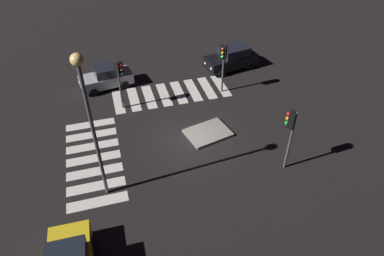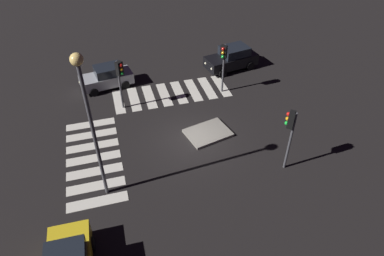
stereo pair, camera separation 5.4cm
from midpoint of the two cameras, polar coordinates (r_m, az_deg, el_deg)
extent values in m
plane|color=black|center=(22.13, 0.07, -2.02)|extent=(80.00, 80.00, 0.00)
cube|color=gray|center=(22.58, 2.72, -0.81)|extent=(3.16, 2.65, 0.18)
cylinder|color=black|center=(17.67, -22.09, -18.56)|extent=(0.26, 0.68, 0.68)
cylinder|color=black|center=(17.36, -16.12, -17.93)|extent=(0.26, 0.68, 0.68)
sphere|color=#F2EABF|center=(17.72, -21.01, -15.72)|extent=(0.23, 0.23, 0.23)
sphere|color=#F2EABF|center=(17.55, -17.73, -15.35)|extent=(0.23, 0.23, 0.23)
cube|color=black|center=(29.72, 6.52, 11.02)|extent=(4.62, 2.64, 0.89)
cube|color=black|center=(29.50, 7.08, 12.51)|extent=(2.50, 2.08, 0.72)
cylinder|color=black|center=(28.59, 5.11, 9.02)|extent=(0.74, 0.38, 0.70)
cylinder|color=black|center=(29.97, 3.31, 10.59)|extent=(0.74, 0.38, 0.70)
cylinder|color=black|center=(29.95, 9.63, 10.07)|extent=(0.74, 0.38, 0.70)
cylinder|color=black|center=(31.26, 7.72, 11.55)|extent=(0.74, 0.38, 0.70)
sphere|color=#F2EABF|center=(28.34, 3.36, 9.75)|extent=(0.23, 0.23, 0.23)
sphere|color=#F2EABF|center=(29.13, 2.36, 10.64)|extent=(0.23, 0.23, 0.23)
cube|color=#9EA0A5|center=(27.78, -13.88, 7.82)|extent=(4.17, 2.33, 0.81)
cube|color=black|center=(27.46, -13.62, 9.25)|extent=(2.25, 1.86, 0.65)
cylinder|color=black|center=(27.11, -15.80, 5.71)|extent=(0.66, 0.33, 0.63)
cylinder|color=black|center=(28.52, -16.55, 7.32)|extent=(0.66, 0.33, 0.63)
cylinder|color=black|center=(27.47, -10.87, 7.02)|extent=(0.66, 0.33, 0.63)
cylinder|color=black|center=(28.87, -11.84, 8.55)|extent=(0.66, 0.33, 0.63)
sphere|color=#F2EABF|center=(27.16, -17.55, 6.33)|extent=(0.21, 0.21, 0.21)
sphere|color=#F2EABF|center=(27.97, -17.93, 7.23)|extent=(0.21, 0.21, 0.21)
cylinder|color=#47474C|center=(19.77, 15.93, -2.21)|extent=(0.14, 0.14, 3.93)
cube|color=black|center=(18.88, 16.17, 1.34)|extent=(0.53, 0.54, 0.96)
sphere|color=red|center=(18.72, 15.75, 2.22)|extent=(0.22, 0.22, 0.22)
sphere|color=orange|center=(18.89, 15.59, 1.49)|extent=(0.22, 0.22, 0.22)
sphere|color=green|center=(19.07, 15.44, 0.77)|extent=(0.22, 0.22, 0.22)
cylinder|color=#47474C|center=(24.47, -11.72, 6.90)|extent=(0.14, 0.14, 3.72)
cube|color=black|center=(23.67, -11.85, 9.61)|extent=(0.54, 0.52, 0.96)
sphere|color=red|center=(23.40, -11.60, 10.12)|extent=(0.22, 0.22, 0.22)
sphere|color=orange|center=(23.54, -11.51, 9.48)|extent=(0.22, 0.22, 0.22)
sphere|color=green|center=(23.68, -11.42, 8.85)|extent=(0.22, 0.22, 0.22)
cylinder|color=#47474C|center=(25.88, 5.26, 9.67)|extent=(0.14, 0.14, 3.89)
cube|color=black|center=(25.05, 5.32, 12.42)|extent=(0.54, 0.52, 0.96)
sphere|color=red|center=(24.75, 5.22, 12.86)|extent=(0.22, 0.22, 0.22)
sphere|color=orange|center=(24.88, 5.18, 12.24)|extent=(0.22, 0.22, 0.22)
sphere|color=green|center=(25.01, 5.14, 11.62)|extent=(0.22, 0.22, 0.22)
cylinder|color=#47474C|center=(16.95, -15.70, -1.49)|extent=(0.18, 0.18, 7.79)
sphere|color=#F9D172|center=(14.76, -18.42, 10.69)|extent=(0.56, 0.56, 0.56)
cube|color=silver|center=(27.55, 4.91, 6.96)|extent=(0.70, 3.20, 0.02)
cube|color=silver|center=(27.21, 2.62, 6.63)|extent=(0.70, 3.20, 0.02)
cube|color=silver|center=(26.92, 0.27, 6.28)|extent=(0.70, 3.20, 0.02)
cube|color=silver|center=(26.67, -2.11, 5.92)|extent=(0.70, 3.20, 0.02)
cube|color=silver|center=(26.47, -4.54, 5.53)|extent=(0.70, 3.20, 0.02)
cube|color=silver|center=(26.32, -6.99, 5.14)|extent=(0.70, 3.20, 0.02)
cube|color=silver|center=(26.22, -9.46, 4.72)|extent=(0.70, 3.20, 0.02)
cube|color=silver|center=(26.16, -11.95, 4.30)|extent=(0.70, 3.20, 0.02)
cube|color=silver|center=(24.37, -16.33, 0.58)|extent=(3.20, 0.70, 0.02)
cube|color=silver|center=(23.45, -16.19, -1.09)|extent=(3.20, 0.70, 0.02)
cube|color=silver|center=(22.56, -16.03, -2.89)|extent=(3.20, 0.70, 0.02)
cube|color=silver|center=(21.69, -15.86, -4.83)|extent=(3.20, 0.70, 0.02)
cube|color=silver|center=(20.85, -15.68, -6.94)|extent=(3.20, 0.70, 0.02)
cube|color=silver|center=(20.04, -15.47, -9.22)|extent=(3.20, 0.70, 0.02)
cube|color=silver|center=(19.26, -15.25, -11.68)|extent=(3.20, 0.70, 0.02)
camera|label=1|loc=(0.03, -89.93, 0.06)|focal=32.29mm
camera|label=2|loc=(0.03, 90.07, -0.06)|focal=32.29mm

